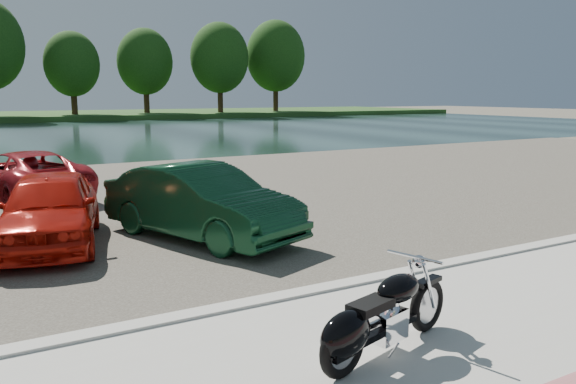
# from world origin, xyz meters

# --- Properties ---
(ground) EXTENTS (200.00, 200.00, 0.00)m
(ground) POSITION_xyz_m (0.00, 0.00, 0.00)
(ground) COLOR #595447
(ground) RESTS_ON ground
(promenade) EXTENTS (60.00, 6.00, 0.10)m
(promenade) POSITION_xyz_m (0.00, -1.00, 0.05)
(promenade) COLOR #B5B4AA
(promenade) RESTS_ON ground
(kerb) EXTENTS (60.00, 0.30, 0.14)m
(kerb) POSITION_xyz_m (0.00, 2.00, 0.07)
(kerb) COLOR #B5B4AA
(kerb) RESTS_ON ground
(parking_lot) EXTENTS (60.00, 18.00, 0.04)m
(parking_lot) POSITION_xyz_m (0.00, 11.00, 0.02)
(parking_lot) COLOR #3E3932
(parking_lot) RESTS_ON ground
(river) EXTENTS (120.00, 40.00, 0.00)m
(river) POSITION_xyz_m (0.00, 40.00, 0.00)
(river) COLOR #1A302B
(river) RESTS_ON ground
(far_bank) EXTENTS (120.00, 24.00, 0.60)m
(far_bank) POSITION_xyz_m (0.00, 72.00, 0.30)
(far_bank) COLOR #1D4518
(far_bank) RESTS_ON ground
(far_trees) EXTENTS (70.25, 10.68, 12.52)m
(far_trees) POSITION_xyz_m (4.36, 65.79, 7.49)
(far_trees) COLOR #322012
(far_trees) RESTS_ON far_bank
(motorcycle) EXTENTS (2.28, 0.97, 1.05)m
(motorcycle) POSITION_xyz_m (-1.12, -0.19, 0.56)
(motorcycle) COLOR black
(motorcycle) RESTS_ON promenade
(car_4) EXTENTS (2.66, 4.62, 1.48)m
(car_4) POSITION_xyz_m (-3.64, 7.00, 0.78)
(car_4) COLOR red
(car_4) RESTS_ON parking_lot
(car_5) EXTENTS (3.21, 4.94, 1.54)m
(car_5) POSITION_xyz_m (-0.84, 6.02, 0.81)
(car_5) COLOR #103B21
(car_5) RESTS_ON parking_lot
(car_10) EXTENTS (3.57, 5.43, 1.39)m
(car_10) POSITION_xyz_m (-3.63, 12.87, 0.73)
(car_10) COLOR #A61B21
(car_10) RESTS_ON parking_lot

